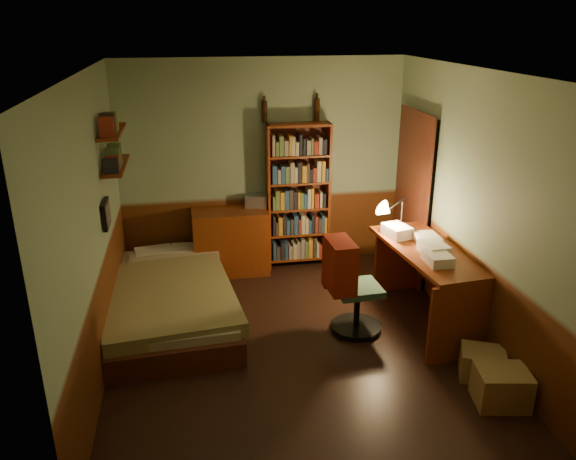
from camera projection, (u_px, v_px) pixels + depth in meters
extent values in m
cube|color=black|center=(292.00, 343.00, 5.58)|extent=(3.50, 4.00, 0.02)
cube|color=silver|center=(293.00, 70.00, 4.65)|extent=(3.50, 4.00, 0.02)
cube|color=gray|center=(263.00, 166.00, 6.96)|extent=(3.50, 0.02, 2.60)
cube|color=gray|center=(92.00, 231.00, 4.82)|extent=(0.02, 4.00, 2.60)
cube|color=gray|center=(472.00, 208.00, 5.41)|extent=(0.02, 4.00, 2.60)
cube|color=gray|center=(357.00, 333.00, 3.26)|extent=(3.50, 0.02, 2.60)
cube|color=black|center=(414.00, 198.00, 6.70)|extent=(0.06, 0.90, 2.00)
cube|color=#441C11|center=(411.00, 198.00, 6.70)|extent=(0.02, 0.98, 2.08)
cube|color=olive|center=(169.00, 287.00, 5.96)|extent=(1.37, 2.37, 0.68)
cube|color=#67290E|center=(231.00, 242.00, 6.98)|extent=(0.92, 0.47, 0.82)
cube|color=#B2B2B7|center=(256.00, 201.00, 6.98)|extent=(0.29, 0.24, 0.15)
cube|color=#67290E|center=(298.00, 197.00, 7.02)|extent=(0.79, 0.25, 1.84)
cylinder|color=black|center=(265.00, 112.00, 6.68)|extent=(0.08, 0.08, 0.26)
cylinder|color=black|center=(317.00, 110.00, 6.79)|extent=(0.09, 0.09, 0.27)
cube|color=#67290E|center=(425.00, 286.00, 5.83)|extent=(0.79, 1.60, 0.83)
cube|color=silver|center=(397.00, 231.00, 5.99)|extent=(0.29, 0.35, 0.12)
cone|color=black|center=(402.00, 206.00, 6.01)|extent=(0.24, 0.24, 0.60)
cube|color=#335742|center=(358.00, 290.00, 5.64)|extent=(0.47, 0.42, 0.90)
cube|color=maroon|center=(344.00, 233.00, 5.17)|extent=(0.33, 0.48, 0.51)
cube|color=#67290E|center=(116.00, 166.00, 5.75)|extent=(0.20, 0.90, 0.03)
cube|color=#67290E|center=(112.00, 132.00, 5.62)|extent=(0.20, 0.90, 0.03)
cube|color=black|center=(106.00, 214.00, 5.40)|extent=(0.04, 0.32, 0.26)
cube|color=olive|center=(501.00, 387.00, 4.64)|extent=(0.47, 0.41, 0.31)
cube|color=olive|center=(482.00, 364.00, 4.99)|extent=(0.47, 0.44, 0.27)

